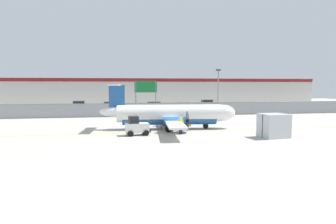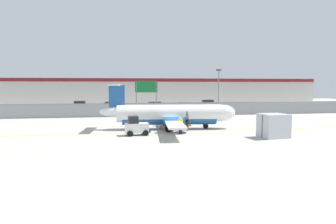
{
  "view_description": "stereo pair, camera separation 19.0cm",
  "coord_description": "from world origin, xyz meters",
  "px_view_note": "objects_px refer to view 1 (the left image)",
  "views": [
    {
      "loc": [
        -6.4,
        -28.27,
        4.84
      ],
      "look_at": [
        -0.51,
        5.05,
        1.8
      ],
      "focal_mm": 32.0,
      "sensor_mm": 36.0,
      "label": 1
    },
    {
      "loc": [
        -6.21,
        -28.3,
        4.84
      ],
      "look_at": [
        -0.51,
        5.05,
        1.8
      ],
      "focal_mm": 32.0,
      "sensor_mm": 36.0,
      "label": 2
    }
  ],
  "objects_px": {
    "parked_car_4": "(208,103)",
    "apron_light_pole": "(218,89)",
    "traffic_cone_near_left": "(161,126)",
    "parked_car_2": "(155,106)",
    "parked_car_0": "(78,105)",
    "ground_crew_worker": "(181,125)",
    "traffic_cone_near_right": "(190,123)",
    "cargo_container": "(274,126)",
    "parked_car_3": "(185,107)",
    "highway_sign": "(146,90)",
    "parked_car_1": "(110,106)",
    "baggage_tug": "(137,127)",
    "commuter_airplane": "(172,115)"
  },
  "relations": [
    {
      "from": "traffic_cone_near_left",
      "to": "baggage_tug",
      "type": "bearing_deg",
      "value": -128.12
    },
    {
      "from": "commuter_airplane",
      "to": "parked_car_0",
      "type": "xyz_separation_m",
      "value": [
        -13.48,
        29.52,
        -0.71
      ]
    },
    {
      "from": "ground_crew_worker",
      "to": "parked_car_0",
      "type": "relative_size",
      "value": 0.39
    },
    {
      "from": "parked_car_0",
      "to": "apron_light_pole",
      "type": "distance_m",
      "value": 29.22
    },
    {
      "from": "traffic_cone_near_right",
      "to": "parked_car_0",
      "type": "distance_m",
      "value": 31.89
    },
    {
      "from": "parked_car_4",
      "to": "apron_light_pole",
      "type": "bearing_deg",
      "value": -103.28
    },
    {
      "from": "traffic_cone_near_left",
      "to": "parked_car_1",
      "type": "xyz_separation_m",
      "value": [
        -6.07,
        25.39,
        0.58
      ]
    },
    {
      "from": "parked_car_0",
      "to": "ground_crew_worker",
      "type": "bearing_deg",
      "value": 105.88
    },
    {
      "from": "highway_sign",
      "to": "parked_car_1",
      "type": "bearing_deg",
      "value": 120.32
    },
    {
      "from": "traffic_cone_near_left",
      "to": "highway_sign",
      "type": "distance_m",
      "value": 15.72
    },
    {
      "from": "parked_car_0",
      "to": "highway_sign",
      "type": "bearing_deg",
      "value": 124.44
    },
    {
      "from": "cargo_container",
      "to": "traffic_cone_near_right",
      "type": "xyz_separation_m",
      "value": [
        -5.73,
        8.89,
        -0.79
      ]
    },
    {
      "from": "commuter_airplane",
      "to": "traffic_cone_near_right",
      "type": "relative_size",
      "value": 25.12
    },
    {
      "from": "baggage_tug",
      "to": "parked_car_2",
      "type": "distance_m",
      "value": 28.08
    },
    {
      "from": "commuter_airplane",
      "to": "traffic_cone_near_right",
      "type": "xyz_separation_m",
      "value": [
        2.55,
        1.95,
        -1.29
      ]
    },
    {
      "from": "commuter_airplane",
      "to": "parked_car_3",
      "type": "bearing_deg",
      "value": 78.59
    },
    {
      "from": "traffic_cone_near_right",
      "to": "parked_car_4",
      "type": "distance_m",
      "value": 30.24
    },
    {
      "from": "traffic_cone_near_left",
      "to": "highway_sign",
      "type": "height_order",
      "value": "highway_sign"
    },
    {
      "from": "baggage_tug",
      "to": "ground_crew_worker",
      "type": "bearing_deg",
      "value": -8.42
    },
    {
      "from": "traffic_cone_near_left",
      "to": "parked_car_0",
      "type": "distance_m",
      "value": 31.77
    },
    {
      "from": "commuter_airplane",
      "to": "parked_car_0",
      "type": "relative_size",
      "value": 3.68
    },
    {
      "from": "parked_car_4",
      "to": "highway_sign",
      "type": "xyz_separation_m",
      "value": [
        -14.92,
        -14.62,
        3.24
      ]
    },
    {
      "from": "traffic_cone_near_left",
      "to": "apron_light_pole",
      "type": "distance_m",
      "value": 16.14
    },
    {
      "from": "traffic_cone_near_left",
      "to": "parked_car_2",
      "type": "height_order",
      "value": "parked_car_2"
    },
    {
      "from": "ground_crew_worker",
      "to": "parked_car_2",
      "type": "bearing_deg",
      "value": 38.4
    },
    {
      "from": "traffic_cone_near_right",
      "to": "parked_car_2",
      "type": "distance_m",
      "value": 22.1
    },
    {
      "from": "cargo_container",
      "to": "highway_sign",
      "type": "relative_size",
      "value": 0.48
    },
    {
      "from": "traffic_cone_near_right",
      "to": "parked_car_2",
      "type": "bearing_deg",
      "value": 93.52
    },
    {
      "from": "parked_car_3",
      "to": "parked_car_4",
      "type": "xyz_separation_m",
      "value": [
        7.14,
        8.88,
        0.0
      ]
    },
    {
      "from": "traffic_cone_near_left",
      "to": "parked_car_3",
      "type": "height_order",
      "value": "parked_car_3"
    },
    {
      "from": "ground_crew_worker",
      "to": "parked_car_2",
      "type": "xyz_separation_m",
      "value": [
        1.02,
        27.72,
        -0.06
      ]
    },
    {
      "from": "baggage_tug",
      "to": "traffic_cone_near_left",
      "type": "height_order",
      "value": "baggage_tug"
    },
    {
      "from": "parked_car_3",
      "to": "parked_car_0",
      "type": "bearing_deg",
      "value": 157.11
    },
    {
      "from": "ground_crew_worker",
      "to": "parked_car_1",
      "type": "distance_m",
      "value": 30.26
    },
    {
      "from": "cargo_container",
      "to": "traffic_cone_near_left",
      "type": "relative_size",
      "value": 4.1
    },
    {
      "from": "traffic_cone_near_right",
      "to": "parked_car_3",
      "type": "height_order",
      "value": "parked_car_3"
    },
    {
      "from": "traffic_cone_near_left",
      "to": "apron_light_pole",
      "type": "relative_size",
      "value": 0.09
    },
    {
      "from": "traffic_cone_near_left",
      "to": "apron_light_pole",
      "type": "xyz_separation_m",
      "value": [
        10.62,
        11.47,
        3.99
      ]
    },
    {
      "from": "baggage_tug",
      "to": "parked_car_4",
      "type": "distance_m",
      "value": 38.06
    },
    {
      "from": "commuter_airplane",
      "to": "parked_car_2",
      "type": "relative_size",
      "value": 3.72
    },
    {
      "from": "cargo_container",
      "to": "highway_sign",
      "type": "bearing_deg",
      "value": 106.34
    },
    {
      "from": "traffic_cone_near_left",
      "to": "parked_car_4",
      "type": "xyz_separation_m",
      "value": [
        14.78,
        29.86,
        0.58
      ]
    },
    {
      "from": "traffic_cone_near_right",
      "to": "parked_car_1",
      "type": "xyz_separation_m",
      "value": [
        -9.8,
        23.67,
        0.58
      ]
    },
    {
      "from": "cargo_container",
      "to": "apron_light_pole",
      "type": "height_order",
      "value": "apron_light_pole"
    },
    {
      "from": "parked_car_0",
      "to": "parked_car_1",
      "type": "bearing_deg",
      "value": 141.5
    },
    {
      "from": "commuter_airplane",
      "to": "parked_car_1",
      "type": "distance_m",
      "value": 26.64
    },
    {
      "from": "ground_crew_worker",
      "to": "traffic_cone_near_left",
      "type": "distance_m",
      "value": 4.22
    },
    {
      "from": "commuter_airplane",
      "to": "parked_car_2",
      "type": "xyz_separation_m",
      "value": [
        1.19,
        24.0,
        -0.71
      ]
    },
    {
      "from": "ground_crew_worker",
      "to": "highway_sign",
      "type": "distance_m",
      "value": 19.52
    },
    {
      "from": "parked_car_4",
      "to": "traffic_cone_near_right",
      "type": "bearing_deg",
      "value": -111.97
    }
  ]
}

